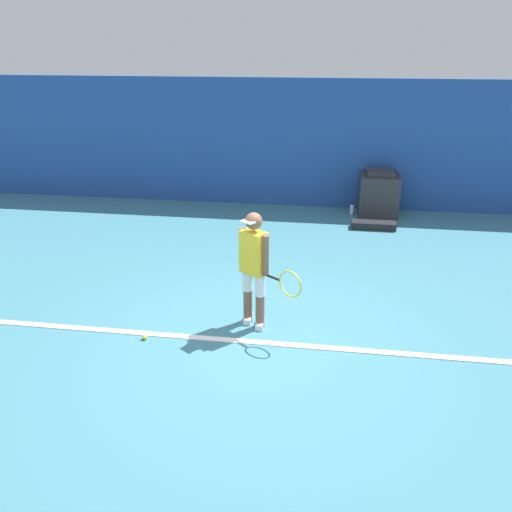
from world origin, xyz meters
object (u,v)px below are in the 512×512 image
at_px(tennis_player, 255,265).
at_px(water_bottle, 352,209).
at_px(tennis_ball, 145,337).
at_px(equipment_bag, 373,225).
at_px(covered_chair, 379,194).

relative_size(tennis_player, water_bottle, 6.36).
bearing_deg(tennis_ball, equipment_bag, 55.44).
height_order(tennis_player, tennis_ball, tennis_player).
relative_size(tennis_ball, covered_chair, 0.07).
height_order(tennis_player, covered_chair, tennis_player).
distance_m(tennis_ball, covered_chair, 6.55).
bearing_deg(tennis_ball, tennis_player, 23.17).
distance_m(equipment_bag, water_bottle, 0.97).
distance_m(tennis_player, covered_chair, 5.43).
bearing_deg(tennis_player, equipment_bag, 99.21).
relative_size(tennis_player, equipment_bag, 1.78).
bearing_deg(water_bottle, tennis_player, -106.35).
distance_m(tennis_player, equipment_bag, 4.56).
xyz_separation_m(tennis_ball, water_bottle, (2.80, 5.54, 0.08)).
xyz_separation_m(tennis_player, covered_chair, (2.01, 5.03, -0.41)).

